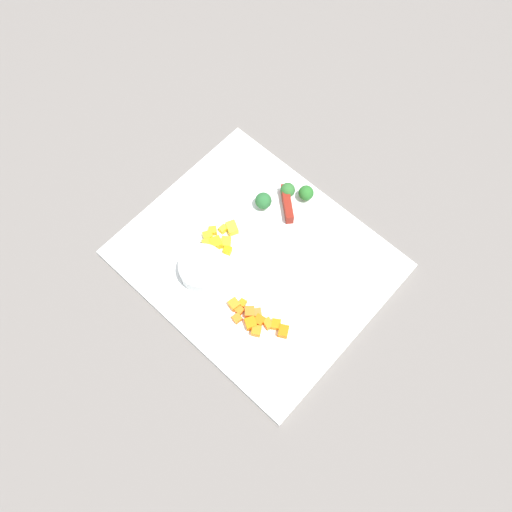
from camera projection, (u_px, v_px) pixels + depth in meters
name	position (u px, v px, depth m)	size (l,w,h in m)	color
ground_plane	(256.00, 261.00, 0.95)	(4.00, 4.00, 0.00)	slate
cutting_board	(256.00, 260.00, 0.94)	(0.45, 0.37, 0.01)	white
prep_bowl	(203.00, 269.00, 0.91)	(0.08, 0.08, 0.04)	#BBBFBF
chef_knife	(291.00, 226.00, 0.95)	(0.23, 0.20, 0.02)	silver
carrot_dice_0	(283.00, 331.00, 0.87)	(0.02, 0.02, 0.02)	orange
carrot_dice_1	(251.00, 323.00, 0.88)	(0.02, 0.02, 0.02)	orange
carrot_dice_2	(239.00, 310.00, 0.89)	(0.01, 0.01, 0.01)	orange
carrot_dice_3	(276.00, 324.00, 0.88)	(0.02, 0.02, 0.01)	orange
carrot_dice_4	(243.00, 303.00, 0.90)	(0.01, 0.01, 0.01)	orange
carrot_dice_5	(256.00, 331.00, 0.87)	(0.02, 0.02, 0.02)	orange
carrot_dice_6	(256.00, 313.00, 0.89)	(0.01, 0.02, 0.02)	orange
carrot_dice_7	(250.00, 312.00, 0.89)	(0.02, 0.02, 0.02)	orange
carrot_dice_8	(268.00, 324.00, 0.88)	(0.01, 0.02, 0.01)	orange
carrot_dice_9	(237.00, 318.00, 0.88)	(0.01, 0.01, 0.01)	orange
carrot_dice_10	(259.00, 320.00, 0.88)	(0.02, 0.02, 0.02)	orange
carrot_dice_11	(234.00, 304.00, 0.89)	(0.02, 0.02, 0.02)	orange
pepper_dice_0	(226.00, 242.00, 0.94)	(0.02, 0.02, 0.01)	yellow
pepper_dice_1	(213.00, 231.00, 0.95)	(0.01, 0.01, 0.01)	yellow
pepper_dice_2	(223.00, 229.00, 0.95)	(0.01, 0.01, 0.01)	yellow
pepper_dice_3	(228.00, 250.00, 0.93)	(0.01, 0.01, 0.01)	yellow
pepper_dice_4	(207.00, 244.00, 0.94)	(0.02, 0.02, 0.02)	yellow
pepper_dice_5	(232.00, 228.00, 0.95)	(0.02, 0.02, 0.02)	yellow
pepper_dice_6	(208.00, 236.00, 0.94)	(0.02, 0.01, 0.02)	yellow
pepper_dice_7	(216.00, 243.00, 0.94)	(0.02, 0.02, 0.02)	yellow
broccoli_floret_0	(288.00, 190.00, 0.97)	(0.03, 0.03, 0.03)	#84B959
broccoli_floret_1	(306.00, 193.00, 0.97)	(0.03, 0.03, 0.03)	#84B767
broccoli_floret_2	(263.00, 201.00, 0.96)	(0.03, 0.03, 0.04)	#8ABE59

